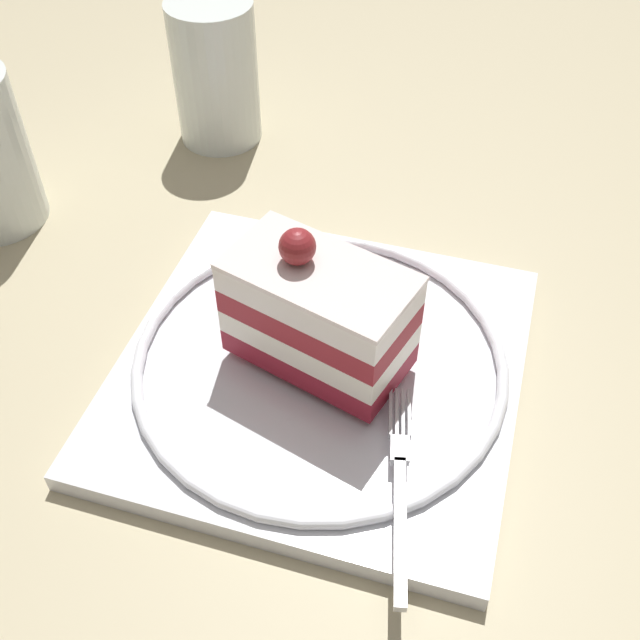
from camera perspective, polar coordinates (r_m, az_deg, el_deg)
name	(u,v)px	position (r m, az deg, el deg)	size (l,w,h in m)	color
ground_plane	(356,412)	(0.45, 2.64, -6.80)	(2.40, 2.40, 0.00)	tan
dessert_plate	(320,367)	(0.46, 0.00, -3.46)	(0.25, 0.25, 0.02)	white
cake_slice	(319,313)	(0.43, -0.10, 0.49)	(0.09, 0.11, 0.09)	maroon
fork	(400,482)	(0.40, 5.91, -11.76)	(0.12, 0.03, 0.00)	silver
drink_glass_near	(216,81)	(0.65, -7.65, 17.05)	(0.07, 0.07, 0.11)	white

